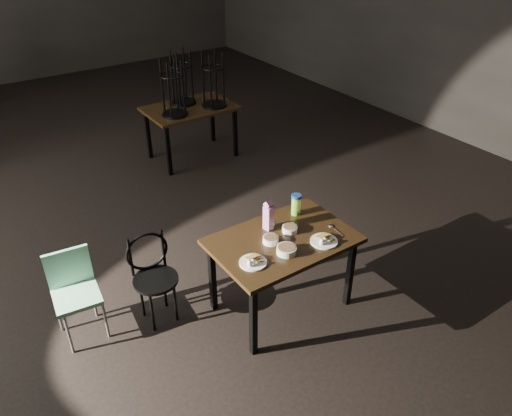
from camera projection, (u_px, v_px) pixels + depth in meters
room at (93, 6)px, 4.65m from camera, size 12.00×12.04×3.22m
main_table at (283, 246)px, 4.24m from camera, size 1.20×0.80×0.75m
plate_left at (253, 261)px, 3.91m from camera, size 0.22×0.22×0.07m
plate_right at (324, 240)px, 4.15m from camera, size 0.23×0.23×0.07m
bowl_near at (271, 240)px, 4.14m from camera, size 0.13×0.13×0.05m
bowl_far at (290, 229)px, 4.27m from camera, size 0.13×0.13×0.05m
bowl_big at (286, 250)px, 4.02m from camera, size 0.16×0.16×0.06m
juice_carton at (269, 216)px, 4.25m from camera, size 0.08×0.08×0.29m
water_bottle at (296, 204)px, 4.47m from camera, size 0.11×0.11×0.20m
spoon at (332, 227)px, 4.34m from camera, size 0.05×0.21×0.01m
bentwood_chair at (153, 271)px, 4.25m from camera, size 0.40×0.39×0.81m
school_chair at (74, 287)px, 4.10m from camera, size 0.40×0.40×0.78m
bg_table_right at (190, 105)px, 6.80m from camera, size 1.20×0.80×1.48m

